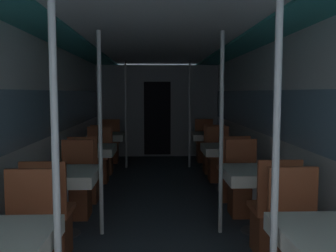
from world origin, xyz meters
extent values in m
cube|color=silver|center=(-1.49, 3.65, 1.10)|extent=(0.05, 10.11, 2.20)
cube|color=#7A9EB7|center=(-1.47, 3.65, 1.27)|extent=(0.03, 9.30, 0.61)
cube|color=silver|center=(1.49, 3.65, 1.10)|extent=(0.05, 10.11, 2.20)
cube|color=#7A9EB7|center=(1.47, 3.65, 1.27)|extent=(0.03, 9.30, 0.61)
cube|color=silver|center=(0.00, 3.65, 2.25)|extent=(2.97, 10.11, 0.04)
cube|color=teal|center=(-1.22, 3.65, 2.21)|extent=(0.53, 9.70, 0.03)
cube|color=teal|center=(1.22, 3.65, 2.21)|extent=(0.53, 9.70, 0.03)
cube|color=gray|center=(0.00, 7.52, 1.10)|extent=(2.91, 0.08, 2.20)
cube|color=black|center=(0.00, 7.47, 0.92)|extent=(0.64, 0.01, 1.76)
cube|color=#B25633|center=(-1.05, 1.25, 0.45)|extent=(0.40, 0.40, 0.05)
cube|color=#B25633|center=(-1.05, 1.43, 0.71)|extent=(0.40, 0.04, 0.47)
cylinder|color=silver|center=(-0.65, 0.68, 1.10)|extent=(0.04, 0.04, 2.20)
cylinder|color=#4C4C51|center=(-1.05, 2.50, 0.01)|extent=(0.33, 0.33, 0.01)
cylinder|color=#B7B7BC|center=(-1.05, 2.50, 0.35)|extent=(0.09, 0.09, 0.67)
cube|color=#93704C|center=(-1.05, 2.50, 0.69)|extent=(0.67, 0.67, 0.02)
cube|color=white|center=(-1.05, 2.50, 0.65)|extent=(0.71, 0.71, 0.12)
cube|color=brown|center=(-1.05, 1.93, 0.21)|extent=(0.34, 0.34, 0.42)
cube|color=#B25633|center=(-1.05, 1.93, 0.45)|extent=(0.40, 0.40, 0.05)
cube|color=#B25633|center=(-1.05, 1.75, 0.71)|extent=(0.40, 0.04, 0.47)
cube|color=brown|center=(-1.05, 3.07, 0.21)|extent=(0.34, 0.34, 0.42)
cube|color=#B25633|center=(-1.05, 3.07, 0.45)|extent=(0.40, 0.40, 0.05)
cube|color=#B25633|center=(-1.05, 3.25, 0.71)|extent=(0.40, 0.04, 0.47)
cylinder|color=silver|center=(-0.65, 2.50, 1.10)|extent=(0.04, 0.04, 2.20)
cylinder|color=#4C4C51|center=(-1.05, 4.32, 0.01)|extent=(0.33, 0.33, 0.01)
cylinder|color=#B7B7BC|center=(-1.05, 4.32, 0.35)|extent=(0.09, 0.09, 0.67)
cube|color=#93704C|center=(-1.05, 4.32, 0.69)|extent=(0.67, 0.67, 0.02)
cube|color=white|center=(-1.05, 4.32, 0.65)|extent=(0.71, 0.71, 0.12)
cube|color=brown|center=(-1.05, 3.75, 0.21)|extent=(0.34, 0.34, 0.42)
cube|color=#B25633|center=(-1.05, 3.75, 0.45)|extent=(0.40, 0.40, 0.05)
cube|color=#B25633|center=(-1.05, 3.56, 0.71)|extent=(0.40, 0.04, 0.47)
cube|color=brown|center=(-1.05, 4.89, 0.21)|extent=(0.34, 0.34, 0.42)
cube|color=#B25633|center=(-1.05, 4.89, 0.45)|extent=(0.40, 0.40, 0.05)
cube|color=#B25633|center=(-1.05, 5.07, 0.71)|extent=(0.40, 0.04, 0.47)
cylinder|color=#4C4C51|center=(-1.05, 6.14, 0.01)|extent=(0.33, 0.33, 0.01)
cylinder|color=#B7B7BC|center=(-1.05, 6.14, 0.35)|extent=(0.09, 0.09, 0.67)
cube|color=#93704C|center=(-1.05, 6.14, 0.69)|extent=(0.67, 0.67, 0.02)
cube|color=white|center=(-1.05, 6.14, 0.65)|extent=(0.71, 0.71, 0.12)
cube|color=brown|center=(-1.05, 5.56, 0.21)|extent=(0.34, 0.34, 0.42)
cube|color=#B25633|center=(-1.05, 5.56, 0.45)|extent=(0.40, 0.40, 0.05)
cube|color=#B25633|center=(-1.05, 5.38, 0.71)|extent=(0.40, 0.04, 0.47)
cube|color=brown|center=(-1.05, 6.71, 0.21)|extent=(0.34, 0.34, 0.42)
cube|color=#B25633|center=(-1.05, 6.71, 0.45)|extent=(0.40, 0.40, 0.05)
cube|color=#B25633|center=(-1.05, 6.89, 0.71)|extent=(0.40, 0.04, 0.47)
cylinder|color=silver|center=(-0.65, 6.14, 1.10)|extent=(0.04, 0.04, 2.20)
cube|color=#B25633|center=(1.05, 1.25, 0.45)|extent=(0.40, 0.40, 0.05)
cube|color=#B25633|center=(1.05, 1.43, 0.71)|extent=(0.40, 0.04, 0.47)
cylinder|color=silver|center=(0.65, 0.68, 1.10)|extent=(0.04, 0.04, 2.20)
cylinder|color=#4C4C51|center=(1.05, 2.50, 0.01)|extent=(0.33, 0.33, 0.01)
cylinder|color=#B7B7BC|center=(1.05, 2.50, 0.35)|extent=(0.09, 0.09, 0.67)
cube|color=#93704C|center=(1.05, 2.50, 0.69)|extent=(0.67, 0.67, 0.02)
cube|color=white|center=(1.05, 2.50, 0.65)|extent=(0.71, 0.71, 0.12)
cube|color=brown|center=(1.05, 1.93, 0.21)|extent=(0.34, 0.34, 0.42)
cube|color=#B25633|center=(1.05, 1.93, 0.45)|extent=(0.40, 0.40, 0.05)
cube|color=#B25633|center=(1.05, 1.75, 0.71)|extent=(0.40, 0.04, 0.47)
cube|color=brown|center=(1.05, 3.07, 0.21)|extent=(0.34, 0.34, 0.42)
cube|color=#B25633|center=(1.05, 3.07, 0.45)|extent=(0.40, 0.40, 0.05)
cube|color=#B25633|center=(1.05, 3.25, 0.71)|extent=(0.40, 0.04, 0.47)
cylinder|color=silver|center=(0.65, 2.50, 1.10)|extent=(0.04, 0.04, 2.20)
cylinder|color=#4C4C51|center=(1.05, 4.32, 0.01)|extent=(0.33, 0.33, 0.01)
cylinder|color=#B7B7BC|center=(1.05, 4.32, 0.35)|extent=(0.09, 0.09, 0.67)
cube|color=#93704C|center=(1.05, 4.32, 0.69)|extent=(0.67, 0.67, 0.02)
cube|color=white|center=(1.05, 4.32, 0.65)|extent=(0.71, 0.71, 0.12)
cube|color=brown|center=(1.05, 3.75, 0.21)|extent=(0.34, 0.34, 0.42)
cube|color=#B25633|center=(1.05, 3.75, 0.45)|extent=(0.40, 0.40, 0.05)
cube|color=#B25633|center=(1.05, 3.56, 0.71)|extent=(0.40, 0.04, 0.47)
cube|color=brown|center=(1.05, 4.89, 0.21)|extent=(0.34, 0.34, 0.42)
cube|color=#B25633|center=(1.05, 4.89, 0.45)|extent=(0.40, 0.40, 0.05)
cube|color=#B25633|center=(1.05, 5.07, 0.71)|extent=(0.40, 0.04, 0.47)
cylinder|color=#4C4C51|center=(1.05, 6.14, 0.01)|extent=(0.33, 0.33, 0.01)
cylinder|color=#B7B7BC|center=(1.05, 6.14, 0.35)|extent=(0.09, 0.09, 0.67)
cube|color=#93704C|center=(1.05, 6.14, 0.69)|extent=(0.67, 0.67, 0.02)
cube|color=white|center=(1.05, 6.14, 0.65)|extent=(0.71, 0.71, 0.12)
cube|color=brown|center=(1.05, 5.56, 0.21)|extent=(0.34, 0.34, 0.42)
cube|color=#B25633|center=(1.05, 5.56, 0.45)|extent=(0.40, 0.40, 0.05)
cube|color=#B25633|center=(1.05, 5.38, 0.71)|extent=(0.40, 0.04, 0.47)
cube|color=brown|center=(1.05, 6.71, 0.21)|extent=(0.34, 0.34, 0.42)
cube|color=#B25633|center=(1.05, 6.71, 0.45)|extent=(0.40, 0.40, 0.05)
cube|color=#B25633|center=(1.05, 6.89, 0.71)|extent=(0.40, 0.04, 0.47)
cylinder|color=silver|center=(0.65, 6.14, 1.10)|extent=(0.04, 0.04, 2.20)
camera|label=1|loc=(-0.07, -1.51, 1.55)|focal=40.00mm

